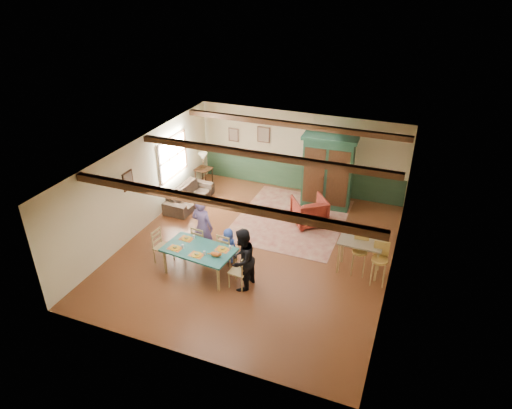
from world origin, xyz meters
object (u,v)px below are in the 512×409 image
(person_woman, at_px, (242,260))
(dining_chair_far_left, at_px, (202,240))
(dining_chair_end_left, at_px, (163,247))
(person_child, at_px, (229,246))
(table_lamp, at_px, (203,161))
(end_table, at_px, (204,176))
(counter_table, at_px, (359,257))
(bar_stool_right, at_px, (379,265))
(dining_chair_far_right, at_px, (227,248))
(armchair, at_px, (309,211))
(cat, at_px, (215,254))
(person_man, at_px, (202,227))
(bar_stool_left, at_px, (359,256))
(dining_table, at_px, (200,261))
(sofa, at_px, (189,196))
(dining_chair_end_right, at_px, (239,270))
(armoire, at_px, (328,172))

(person_woman, bearing_deg, dining_chair_far_left, -113.57)
(dining_chair_end_left, relative_size, person_child, 0.95)
(person_child, relative_size, table_lamp, 1.73)
(end_table, xyz_separation_m, counter_table, (5.92, -3.09, 0.14))
(dining_chair_far_left, distance_m, person_child, 0.78)
(person_woman, distance_m, table_lamp, 5.86)
(dining_chair_far_left, distance_m, bar_stool_right, 4.54)
(person_woman, bearing_deg, dining_chair_far_right, -130.27)
(armchair, distance_m, table_lamp, 4.34)
(person_woman, height_order, person_child, person_woman)
(dining_chair_far_right, distance_m, cat, 0.88)
(dining_chair_far_right, height_order, person_man, person_man)
(end_table, bearing_deg, cat, -59.85)
(dining_chair_end_left, relative_size, end_table, 1.49)
(person_child, relative_size, bar_stool_left, 0.91)
(dining_table, distance_m, dining_chair_end_left, 1.12)
(person_woman, bearing_deg, bar_stool_left, 127.74)
(person_child, bearing_deg, sofa, -38.66)
(person_woman, bearing_deg, dining_chair_end_right, -90.00)
(sofa, bearing_deg, dining_chair_far_right, -133.53)
(dining_chair_far_left, xyz_separation_m, counter_table, (3.99, 0.80, -0.01))
(counter_table, bearing_deg, bar_stool_right, -30.96)
(dining_table, distance_m, table_lamp, 5.16)
(bar_stool_right, bearing_deg, cat, -163.75)
(dining_chair_end_left, relative_size, table_lamp, 1.63)
(sofa, bearing_deg, person_woman, -133.68)
(dining_table, distance_m, sofa, 3.75)
(dining_table, height_order, armoire, armoire)
(dining_table, bearing_deg, dining_chair_far_left, 113.47)
(dining_chair_far_left, bearing_deg, bar_stool_right, -168.28)
(dining_chair_end_right, height_order, end_table, dining_chair_end_right)
(dining_chair_far_right, bearing_deg, table_lamp, -50.13)
(dining_chair_far_left, relative_size, table_lamp, 1.63)
(dining_table, relative_size, dining_chair_far_right, 1.89)
(dining_chair_end_right, xyz_separation_m, person_woman, (0.10, -0.01, 0.34))
(dining_table, distance_m, bar_stool_left, 3.96)
(dining_chair_end_left, distance_m, armoire, 5.58)
(person_man, relative_size, bar_stool_left, 1.56)
(dining_table, height_order, bar_stool_right, bar_stool_right)
(armchair, relative_size, counter_table, 0.87)
(dining_chair_far_left, distance_m, bar_stool_left, 4.07)
(armoire, height_order, bar_stool_left, armoire)
(dining_table, height_order, table_lamp, table_lamp)
(armchair, height_order, end_table, armchair)
(dining_chair_end_right, distance_m, counter_table, 3.05)
(dining_chair_far_left, distance_m, counter_table, 4.07)
(person_woman, height_order, armchair, person_woman)
(bar_stool_right, bearing_deg, dining_table, -167.95)
(dining_table, relative_size, bar_stool_left, 1.63)
(dining_table, height_order, cat, cat)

